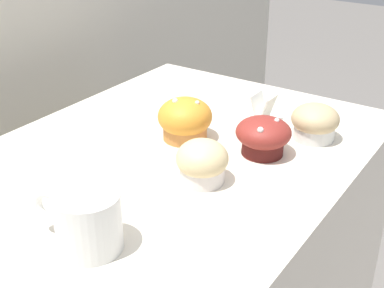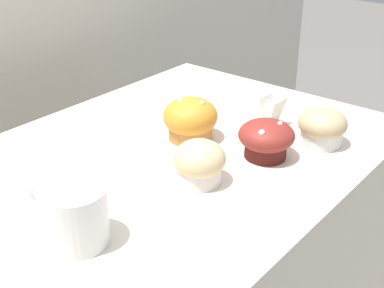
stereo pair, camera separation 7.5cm
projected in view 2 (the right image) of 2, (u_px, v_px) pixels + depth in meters
The scene contains 6 objects.
muffin_front_center at pixel (266, 139), 0.96m from camera, with size 0.10×0.10×0.07m.
muffin_back_left at pixel (190, 120), 1.03m from camera, with size 0.11×0.11×0.09m.
muffin_back_right at pixel (199, 163), 0.89m from camera, with size 0.09×0.09×0.08m.
muffin_front_right at pixel (322, 127), 1.01m from camera, with size 0.09×0.09×0.07m.
coffee_cup at pixel (74, 214), 0.73m from camera, with size 0.09×0.14×0.09m.
price_card at pixel (272, 111), 1.09m from camera, with size 0.05×0.04×0.06m.
Camera 2 is at (-0.60, -0.59, 1.37)m, focal length 50.00 mm.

